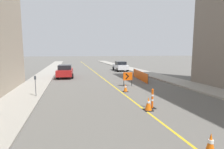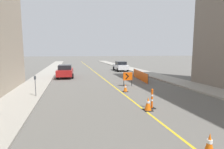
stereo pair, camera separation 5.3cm
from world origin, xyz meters
TOP-DOWN VIEW (x-y plane):
  - lane_stripe at (0.00, 35.40)m, footprint 0.12×70.81m
  - sidewalk_left at (-7.16, 35.40)m, footprint 2.54×70.81m
  - sidewalk_right at (7.16, 35.40)m, footprint 2.54×70.81m
  - traffic_cone_third at (0.16, 13.53)m, footprint 0.39×0.39m
  - traffic_cone_fourth at (0.17, 17.84)m, footprint 0.47×0.47m
  - traffic_cone_fifth at (0.39, 22.46)m, footprint 0.39×0.39m
  - delineator_post_rear at (0.52, 18.09)m, footprint 0.36×0.36m
  - arrow_barricade_primary at (1.33, 24.64)m, footprint 0.92×0.14m
  - safety_mesh_fence at (3.98, 28.05)m, footprint 0.82×6.03m
  - parked_car_curb_near at (-4.45, 31.82)m, footprint 2.04×4.39m
  - parked_car_curb_mid at (4.57, 37.95)m, footprint 1.95×4.35m
  - parking_meter_far_curb at (-6.25, 22.15)m, footprint 0.12×0.11m

SIDE VIEW (x-z plane):
  - lane_stripe at x=0.00m, z-range 0.00..0.01m
  - sidewalk_left at x=-7.16m, z-range 0.00..0.13m
  - sidewalk_right at x=7.16m, z-range 0.00..0.13m
  - traffic_cone_fifth at x=0.39m, z-range 0.00..0.63m
  - traffic_cone_third at x=0.16m, z-range 0.00..0.72m
  - traffic_cone_fourth at x=0.17m, z-range 0.00..0.74m
  - delineator_post_rear at x=0.52m, z-range -0.08..1.05m
  - safety_mesh_fence at x=3.98m, z-range 0.00..0.99m
  - parked_car_curb_near at x=-4.45m, z-range 0.00..1.59m
  - parked_car_curb_mid at x=4.57m, z-range 0.00..1.59m
  - arrow_barricade_primary at x=1.33m, z-range 0.23..1.53m
  - parking_meter_far_curb at x=-6.25m, z-range 0.42..1.85m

